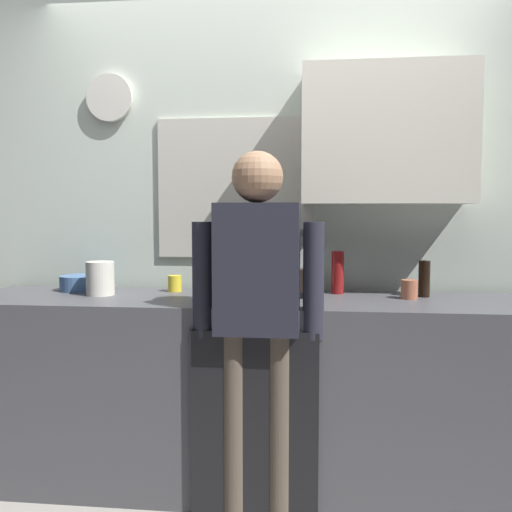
{
  "coord_description": "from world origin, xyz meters",
  "views": [
    {
      "loc": [
        0.26,
        -2.35,
        1.34
      ],
      "look_at": [
        -0.03,
        0.25,
        1.13
      ],
      "focal_mm": 38.8,
      "sensor_mm": 36.0,
      "label": 1
    }
  ],
  "objects_px": {
    "mixing_bowl": "(81,283)",
    "storage_canister": "(100,278)",
    "bottle_dark_sauce": "(424,279)",
    "cup_yellow_cup": "(175,284)",
    "cup_terracotta_mug": "(409,289)",
    "bottle_clear_soda": "(249,268)",
    "dish_soap": "(231,278)",
    "coffee_maker": "(294,266)",
    "person_at_sink": "(257,303)",
    "bottle_red_vinegar": "(338,272)"
  },
  "relations": [
    {
      "from": "mixing_bowl",
      "to": "storage_canister",
      "type": "height_order",
      "value": "storage_canister"
    },
    {
      "from": "bottle_dark_sauce",
      "to": "cup_yellow_cup",
      "type": "height_order",
      "value": "bottle_dark_sauce"
    },
    {
      "from": "cup_terracotta_mug",
      "to": "mixing_bowl",
      "type": "relative_size",
      "value": 0.42
    },
    {
      "from": "bottle_clear_soda",
      "to": "dish_soap",
      "type": "xyz_separation_m",
      "value": [
        -0.1,
        0.08,
        -0.06
      ]
    },
    {
      "from": "bottle_clear_soda",
      "to": "cup_yellow_cup",
      "type": "height_order",
      "value": "bottle_clear_soda"
    },
    {
      "from": "coffee_maker",
      "to": "person_at_sink",
      "type": "distance_m",
      "value": 0.47
    },
    {
      "from": "bottle_dark_sauce",
      "to": "mixing_bowl",
      "type": "height_order",
      "value": "bottle_dark_sauce"
    },
    {
      "from": "bottle_clear_soda",
      "to": "cup_terracotta_mug",
      "type": "relative_size",
      "value": 3.04
    },
    {
      "from": "coffee_maker",
      "to": "storage_canister",
      "type": "bearing_deg",
      "value": -173.21
    },
    {
      "from": "coffee_maker",
      "to": "cup_terracotta_mug",
      "type": "xyz_separation_m",
      "value": [
        0.56,
        -0.07,
        -0.1
      ]
    },
    {
      "from": "mixing_bowl",
      "to": "cup_yellow_cup",
      "type": "bearing_deg",
      "value": 1.61
    },
    {
      "from": "dish_soap",
      "to": "bottle_clear_soda",
      "type": "bearing_deg",
      "value": -37.22
    },
    {
      "from": "bottle_clear_soda",
      "to": "storage_canister",
      "type": "height_order",
      "value": "bottle_clear_soda"
    },
    {
      "from": "cup_yellow_cup",
      "to": "person_at_sink",
      "type": "xyz_separation_m",
      "value": [
        0.49,
        -0.48,
        -0.02
      ]
    },
    {
      "from": "bottle_red_vinegar",
      "to": "person_at_sink",
      "type": "xyz_separation_m",
      "value": [
        -0.36,
        -0.5,
        -0.09
      ]
    },
    {
      "from": "bottle_clear_soda",
      "to": "dish_soap",
      "type": "height_order",
      "value": "bottle_clear_soda"
    },
    {
      "from": "bottle_dark_sauce",
      "to": "bottle_clear_soda",
      "type": "distance_m",
      "value": 0.87
    },
    {
      "from": "dish_soap",
      "to": "person_at_sink",
      "type": "height_order",
      "value": "person_at_sink"
    },
    {
      "from": "bottle_red_vinegar",
      "to": "cup_yellow_cup",
      "type": "distance_m",
      "value": 0.85
    },
    {
      "from": "mixing_bowl",
      "to": "person_at_sink",
      "type": "distance_m",
      "value": 1.11
    },
    {
      "from": "mixing_bowl",
      "to": "storage_canister",
      "type": "distance_m",
      "value": 0.23
    },
    {
      "from": "cup_yellow_cup",
      "to": "cup_terracotta_mug",
      "type": "bearing_deg",
      "value": -5.61
    },
    {
      "from": "mixing_bowl",
      "to": "person_at_sink",
      "type": "height_order",
      "value": "person_at_sink"
    },
    {
      "from": "bottle_clear_soda",
      "to": "cup_yellow_cup",
      "type": "xyz_separation_m",
      "value": [
        -0.41,
        0.12,
        -0.1
      ]
    },
    {
      "from": "mixing_bowl",
      "to": "storage_canister",
      "type": "xyz_separation_m",
      "value": [
        0.17,
        -0.15,
        0.04
      ]
    },
    {
      "from": "bottle_dark_sauce",
      "to": "storage_canister",
      "type": "relative_size",
      "value": 1.06
    },
    {
      "from": "coffee_maker",
      "to": "cup_yellow_cup",
      "type": "height_order",
      "value": "coffee_maker"
    },
    {
      "from": "cup_yellow_cup",
      "to": "person_at_sink",
      "type": "relative_size",
      "value": 0.05
    },
    {
      "from": "storage_canister",
      "to": "mixing_bowl",
      "type": "bearing_deg",
      "value": 138.22
    },
    {
      "from": "bottle_clear_soda",
      "to": "mixing_bowl",
      "type": "height_order",
      "value": "bottle_clear_soda"
    },
    {
      "from": "bottle_dark_sauce",
      "to": "cup_yellow_cup",
      "type": "bearing_deg",
      "value": 178.0
    },
    {
      "from": "cup_terracotta_mug",
      "to": "cup_yellow_cup",
      "type": "relative_size",
      "value": 1.08
    },
    {
      "from": "bottle_clear_soda",
      "to": "bottle_red_vinegar",
      "type": "bearing_deg",
      "value": 17.04
    },
    {
      "from": "dish_soap",
      "to": "storage_canister",
      "type": "distance_m",
      "value": 0.66
    },
    {
      "from": "bottle_dark_sauce",
      "to": "storage_canister",
      "type": "xyz_separation_m",
      "value": [
        -1.61,
        -0.12,
        -0.01
      ]
    },
    {
      "from": "storage_canister",
      "to": "bottle_red_vinegar",
      "type": "bearing_deg",
      "value": 8.89
    },
    {
      "from": "bottle_dark_sauce",
      "to": "cup_terracotta_mug",
      "type": "distance_m",
      "value": 0.12
    },
    {
      "from": "bottle_red_vinegar",
      "to": "dish_soap",
      "type": "distance_m",
      "value": 0.55
    },
    {
      "from": "cup_yellow_cup",
      "to": "dish_soap",
      "type": "relative_size",
      "value": 0.47
    },
    {
      "from": "bottle_dark_sauce",
      "to": "storage_canister",
      "type": "bearing_deg",
      "value": -175.67
    },
    {
      "from": "bottle_red_vinegar",
      "to": "mixing_bowl",
      "type": "height_order",
      "value": "bottle_red_vinegar"
    },
    {
      "from": "mixing_bowl",
      "to": "dish_soap",
      "type": "relative_size",
      "value": 1.22
    },
    {
      "from": "bottle_dark_sauce",
      "to": "bottle_clear_soda",
      "type": "relative_size",
      "value": 0.64
    },
    {
      "from": "cup_terracotta_mug",
      "to": "storage_canister",
      "type": "xyz_separation_m",
      "value": [
        -1.53,
        -0.05,
        0.04
      ]
    },
    {
      "from": "storage_canister",
      "to": "bottle_dark_sauce",
      "type": "bearing_deg",
      "value": 4.33
    },
    {
      "from": "coffee_maker",
      "to": "person_at_sink",
      "type": "xyz_separation_m",
      "value": [
        -0.14,
        -0.43,
        -0.12
      ]
    },
    {
      "from": "person_at_sink",
      "to": "mixing_bowl",
      "type": "bearing_deg",
      "value": 165.59
    },
    {
      "from": "mixing_bowl",
      "to": "cup_terracotta_mug",
      "type": "bearing_deg",
      "value": -3.45
    },
    {
      "from": "bottle_red_vinegar",
      "to": "cup_terracotta_mug",
      "type": "height_order",
      "value": "bottle_red_vinegar"
    },
    {
      "from": "mixing_bowl",
      "to": "bottle_red_vinegar",
      "type": "bearing_deg",
      "value": 1.43
    }
  ]
}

